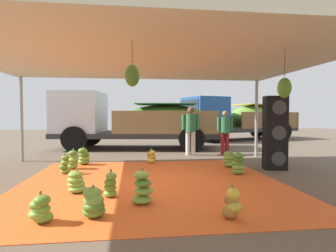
{
  "coord_description": "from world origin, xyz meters",
  "views": [
    {
      "loc": [
        -0.39,
        -5.91,
        1.43
      ],
      "look_at": [
        0.61,
        2.09,
        1.12
      ],
      "focal_mm": 30.28,
      "sensor_mm": 36.0,
      "label": 1
    }
  ],
  "objects_px": {
    "banana_bunch_0": "(110,186)",
    "banana_bunch_9": "(73,160)",
    "banana_bunch_1": "(151,157)",
    "worker_1": "(191,127)",
    "worker_0": "(225,129)",
    "banana_bunch_7": "(76,182)",
    "banana_bunch_4": "(238,164)",
    "banana_bunch_2": "(65,165)",
    "cargo_truck_main": "(131,120)",
    "banana_bunch_5": "(229,160)",
    "banana_bunch_10": "(232,204)",
    "banana_bunch_8": "(41,210)",
    "banana_bunch_6": "(94,203)",
    "banana_bunch_11": "(84,157)",
    "banana_bunch_3": "(142,188)",
    "cargo_truck_far": "(238,118)",
    "speaker_stack": "(275,133)"
  },
  "relations": [
    {
      "from": "banana_bunch_0",
      "to": "banana_bunch_9",
      "type": "distance_m",
      "value": 2.98
    },
    {
      "from": "banana_bunch_1",
      "to": "worker_1",
      "type": "height_order",
      "value": "worker_1"
    },
    {
      "from": "worker_1",
      "to": "worker_0",
      "type": "bearing_deg",
      "value": 1.87
    },
    {
      "from": "banana_bunch_7",
      "to": "banana_bunch_4",
      "type": "bearing_deg",
      "value": 18.58
    },
    {
      "from": "banana_bunch_2",
      "to": "cargo_truck_main",
      "type": "xyz_separation_m",
      "value": [
        1.56,
        5.18,
        1.01
      ]
    },
    {
      "from": "banana_bunch_5",
      "to": "banana_bunch_10",
      "type": "relative_size",
      "value": 1.01
    },
    {
      "from": "banana_bunch_8",
      "to": "banana_bunch_10",
      "type": "relative_size",
      "value": 0.93
    },
    {
      "from": "banana_bunch_4",
      "to": "banana_bunch_7",
      "type": "relative_size",
      "value": 1.27
    },
    {
      "from": "banana_bunch_6",
      "to": "cargo_truck_main",
      "type": "xyz_separation_m",
      "value": [
        0.47,
        8.26,
        1.02
      ]
    },
    {
      "from": "banana_bunch_0",
      "to": "banana_bunch_4",
      "type": "relative_size",
      "value": 0.87
    },
    {
      "from": "banana_bunch_1",
      "to": "banana_bunch_2",
      "type": "height_order",
      "value": "banana_bunch_2"
    },
    {
      "from": "banana_bunch_11",
      "to": "cargo_truck_main",
      "type": "height_order",
      "value": "cargo_truck_main"
    },
    {
      "from": "banana_bunch_0",
      "to": "worker_0",
      "type": "height_order",
      "value": "worker_0"
    },
    {
      "from": "worker_1",
      "to": "banana_bunch_7",
      "type": "bearing_deg",
      "value": -123.93
    },
    {
      "from": "banana_bunch_5",
      "to": "worker_1",
      "type": "bearing_deg",
      "value": 103.02
    },
    {
      "from": "banana_bunch_9",
      "to": "worker_1",
      "type": "bearing_deg",
      "value": 31.54
    },
    {
      "from": "banana_bunch_9",
      "to": "worker_0",
      "type": "distance_m",
      "value": 5.42
    },
    {
      "from": "banana_bunch_8",
      "to": "banana_bunch_10",
      "type": "xyz_separation_m",
      "value": [
        2.54,
        -0.16,
        0.02
      ]
    },
    {
      "from": "banana_bunch_5",
      "to": "worker_0",
      "type": "distance_m",
      "value": 2.7
    },
    {
      "from": "banana_bunch_0",
      "to": "banana_bunch_1",
      "type": "distance_m",
      "value": 3.55
    },
    {
      "from": "banana_bunch_3",
      "to": "banana_bunch_11",
      "type": "distance_m",
      "value": 4.08
    },
    {
      "from": "banana_bunch_1",
      "to": "worker_0",
      "type": "distance_m",
      "value": 3.27
    },
    {
      "from": "banana_bunch_3",
      "to": "worker_0",
      "type": "relative_size",
      "value": 0.37
    },
    {
      "from": "banana_bunch_2",
      "to": "banana_bunch_8",
      "type": "xyz_separation_m",
      "value": [
        0.43,
        -3.19,
        -0.03
      ]
    },
    {
      "from": "banana_bunch_3",
      "to": "cargo_truck_main",
      "type": "distance_m",
      "value": 7.77
    },
    {
      "from": "banana_bunch_3",
      "to": "cargo_truck_main",
      "type": "relative_size",
      "value": 0.08
    },
    {
      "from": "banana_bunch_3",
      "to": "cargo_truck_far",
      "type": "relative_size",
      "value": 0.08
    },
    {
      "from": "banana_bunch_5",
      "to": "worker_1",
      "type": "relative_size",
      "value": 0.27
    },
    {
      "from": "banana_bunch_10",
      "to": "cargo_truck_main",
      "type": "relative_size",
      "value": 0.07
    },
    {
      "from": "banana_bunch_1",
      "to": "banana_bunch_4",
      "type": "distance_m",
      "value": 2.7
    },
    {
      "from": "worker_0",
      "to": "speaker_stack",
      "type": "height_order",
      "value": "speaker_stack"
    },
    {
      "from": "banana_bunch_3",
      "to": "banana_bunch_9",
      "type": "xyz_separation_m",
      "value": [
        -1.72,
        3.14,
        -0.01
      ]
    },
    {
      "from": "banana_bunch_0",
      "to": "banana_bunch_7",
      "type": "height_order",
      "value": "banana_bunch_0"
    },
    {
      "from": "speaker_stack",
      "to": "banana_bunch_3",
      "type": "bearing_deg",
      "value": -145.02
    },
    {
      "from": "banana_bunch_1",
      "to": "speaker_stack",
      "type": "xyz_separation_m",
      "value": [
        3.17,
        -1.34,
        0.77
      ]
    },
    {
      "from": "banana_bunch_0",
      "to": "banana_bunch_8",
      "type": "bearing_deg",
      "value": -126.93
    },
    {
      "from": "banana_bunch_1",
      "to": "banana_bunch_9",
      "type": "height_order",
      "value": "banana_bunch_9"
    },
    {
      "from": "banana_bunch_1",
      "to": "cargo_truck_main",
      "type": "relative_size",
      "value": 0.06
    },
    {
      "from": "cargo_truck_far",
      "to": "banana_bunch_5",
      "type": "bearing_deg",
      "value": -112.38
    },
    {
      "from": "banana_bunch_10",
      "to": "worker_0",
      "type": "distance_m",
      "value": 6.58
    },
    {
      "from": "banana_bunch_6",
      "to": "banana_bunch_8",
      "type": "distance_m",
      "value": 0.67
    },
    {
      "from": "banana_bunch_7",
      "to": "banana_bunch_2",
      "type": "bearing_deg",
      "value": 109.13
    },
    {
      "from": "banana_bunch_4",
      "to": "banana_bunch_5",
      "type": "xyz_separation_m",
      "value": [
        0.1,
        0.91,
        -0.04
      ]
    },
    {
      "from": "banana_bunch_2",
      "to": "banana_bunch_6",
      "type": "relative_size",
      "value": 1.13
    },
    {
      "from": "banana_bunch_2",
      "to": "speaker_stack",
      "type": "height_order",
      "value": "speaker_stack"
    },
    {
      "from": "banana_bunch_2",
      "to": "banana_bunch_7",
      "type": "distance_m",
      "value": 1.82
    },
    {
      "from": "banana_bunch_7",
      "to": "banana_bunch_8",
      "type": "height_order",
      "value": "banana_bunch_7"
    },
    {
      "from": "banana_bunch_5",
      "to": "banana_bunch_2",
      "type": "bearing_deg",
      "value": -174.89
    },
    {
      "from": "banana_bunch_7",
      "to": "banana_bunch_11",
      "type": "distance_m",
      "value": 3.0
    },
    {
      "from": "cargo_truck_far",
      "to": "worker_1",
      "type": "distance_m",
      "value": 7.16
    }
  ]
}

